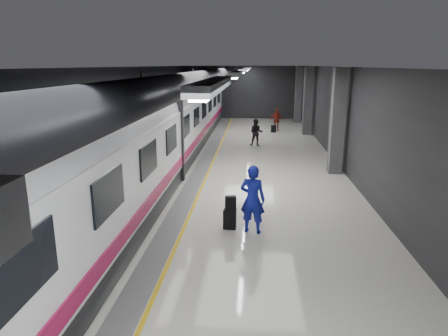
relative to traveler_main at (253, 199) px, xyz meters
name	(u,v)px	position (x,y,z in m)	size (l,w,h in m)	color
ground	(227,183)	(-1.02, 4.69, -0.98)	(40.00, 40.00, 0.00)	silver
platform_hall	(222,92)	(-1.31, 5.65, 2.56)	(10.02, 40.02, 4.51)	black
train	(145,131)	(-4.27, 4.69, 1.09)	(3.05, 38.00, 4.05)	black
traveler_main	(253,199)	(0.00, 0.00, 0.00)	(0.71, 0.47, 1.95)	#1618A9
suitcase_main	(230,219)	(-0.64, 0.18, -0.69)	(0.36, 0.23, 0.58)	black
shoulder_bag	(231,203)	(-0.62, 0.15, -0.19)	(0.31, 0.17, 0.42)	black
traveler_far_a	(256,133)	(0.13, 12.38, -0.19)	(0.76, 0.60, 1.57)	black
traveler_far_b	(276,120)	(1.57, 17.99, -0.19)	(0.93, 0.39, 1.58)	maroon
suitcase_far	(274,129)	(1.35, 17.30, -0.73)	(0.34, 0.22, 0.50)	black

